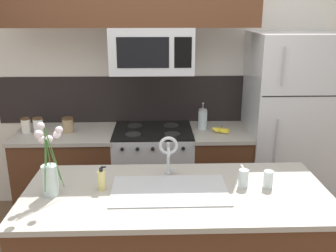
{
  "coord_description": "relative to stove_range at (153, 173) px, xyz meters",
  "views": [
    {
      "loc": [
        0.04,
        -2.55,
        2.05
      ],
      "look_at": [
        0.13,
        0.27,
        1.16
      ],
      "focal_mm": 40.0,
      "sensor_mm": 36.0,
      "label": 1
    }
  ],
  "objects": [
    {
      "name": "storage_jar_medium",
      "position": [
        -1.09,
        -0.02,
        0.52
      ],
      "size": [
        0.09,
        0.09,
        0.15
      ],
      "color": "silver",
      "rests_on": "back_counter_left"
    },
    {
      "name": "spare_glass",
      "position": [
        0.77,
        -1.22,
        0.51
      ],
      "size": [
        0.06,
        0.06,
        0.12
      ],
      "color": "silver",
      "rests_on": "island_counter"
    },
    {
      "name": "back_counter_right",
      "position": [
        0.66,
        0.0,
        -0.01
      ],
      "size": [
        0.58,
        0.65,
        0.91
      ],
      "color": "#4C2B19",
      "rests_on": "ground"
    },
    {
      "name": "rear_partition",
      "position": [
        0.3,
        0.38,
        0.84
      ],
      "size": [
        5.2,
        0.1,
        2.6
      ],
      "primitive_type": "cube",
      "color": "silver",
      "rests_on": "ground"
    },
    {
      "name": "french_press",
      "position": [
        0.49,
        0.06,
        0.55
      ],
      "size": [
        0.09,
        0.09,
        0.27
      ],
      "color": "silver",
      "rests_on": "back_counter_right"
    },
    {
      "name": "splash_band",
      "position": [
        -0.0,
        0.32,
        0.69
      ],
      "size": [
        3.17,
        0.01,
        0.48
      ],
      "primitive_type": "cube",
      "color": "black",
      "rests_on": "rear_partition"
    },
    {
      "name": "sink_faucet",
      "position": [
        0.12,
        -1.03,
        0.65
      ],
      "size": [
        0.14,
        0.14,
        0.31
      ],
      "color": "#B7BABF",
      "rests_on": "island_counter"
    },
    {
      "name": "flower_vase",
      "position": [
        -0.64,
        -1.27,
        0.6
      ],
      "size": [
        0.17,
        0.22,
        0.48
      ],
      "color": "silver",
      "rests_on": "island_counter"
    },
    {
      "name": "dish_soap_bottle",
      "position": [
        -0.33,
        -1.21,
        0.52
      ],
      "size": [
        0.06,
        0.05,
        0.16
      ],
      "color": "#DBCC75",
      "rests_on": "island_counter"
    },
    {
      "name": "microwave",
      "position": [
        0.0,
        -0.02,
        1.23
      ],
      "size": [
        0.74,
        0.4,
        0.41
      ],
      "color": "#B7BABF"
    },
    {
      "name": "storage_jar_short",
      "position": [
        -0.81,
        -0.01,
        0.52
      ],
      "size": [
        0.11,
        0.11,
        0.15
      ],
      "color": "#997F5B",
      "rests_on": "back_counter_left"
    },
    {
      "name": "island_counter",
      "position": [
        0.16,
        -1.25,
        -0.01
      ],
      "size": [
        1.99,
        0.89,
        0.91
      ],
      "color": "#4C2B19",
      "rests_on": "ground"
    },
    {
      "name": "refrigerator",
      "position": [
        1.35,
        0.02,
        0.46
      ],
      "size": [
        0.84,
        0.74,
        1.84
      ],
      "color": "#B7BABF",
      "rests_on": "ground"
    },
    {
      "name": "drinking_glass",
      "position": [
        0.61,
        -1.2,
        0.51
      ],
      "size": [
        0.07,
        0.07,
        0.12
      ],
      "color": "silver",
      "rests_on": "island_counter"
    },
    {
      "name": "back_counter_left",
      "position": [
        -0.84,
        0.0,
        -0.01
      ],
      "size": [
        0.96,
        0.65,
        0.91
      ],
      "color": "#4C2B19",
      "rests_on": "ground"
    },
    {
      "name": "kitchen_sink",
      "position": [
        0.12,
        -1.25,
        0.38
      ],
      "size": [
        0.76,
        0.44,
        0.16
      ],
      "color": "#ADAFB5",
      "rests_on": "island_counter"
    },
    {
      "name": "stove_range",
      "position": [
        0.0,
        0.0,
        0.0
      ],
      "size": [
        0.76,
        0.64,
        0.93
      ],
      "color": "#B7BABF",
      "rests_on": "ground"
    },
    {
      "name": "storage_jar_tall",
      "position": [
        -1.21,
        -0.0,
        0.52
      ],
      "size": [
        0.09,
        0.09,
        0.15
      ],
      "color": "silver",
      "rests_on": "back_counter_left"
    },
    {
      "name": "banana_bunch",
      "position": [
        0.66,
        -0.06,
        0.47
      ],
      "size": [
        0.19,
        0.16,
        0.08
      ],
      "color": "yellow",
      "rests_on": "back_counter_right"
    }
  ]
}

